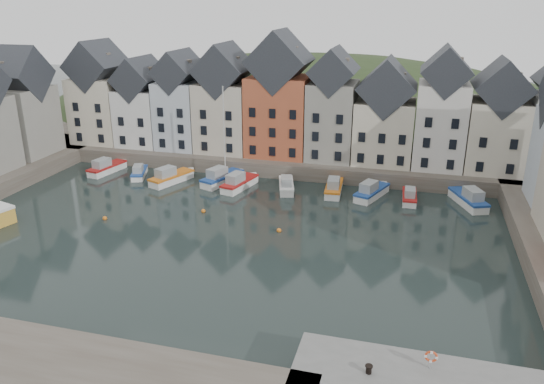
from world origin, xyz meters
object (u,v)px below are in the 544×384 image
at_px(boat_d, 221,178).
at_px(life_ring_post, 431,357).
at_px(mooring_bollard, 369,369).
at_px(boat_a, 106,168).

height_order(boat_d, life_ring_post, boat_d).
bearing_deg(mooring_bollard, life_ring_post, 21.68).
bearing_deg(boat_d, life_ring_post, -32.51).
bearing_deg(mooring_bollard, boat_a, 138.36).
bearing_deg(mooring_bollard, boat_d, 122.64).
xyz_separation_m(boat_d, life_ring_post, (26.90, -34.85, 2.00)).
bearing_deg(boat_a, mooring_bollard, -31.00).
distance_m(boat_d, life_ring_post, 44.07).
distance_m(boat_a, boat_d, 17.68).
bearing_deg(life_ring_post, boat_d, 127.66).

